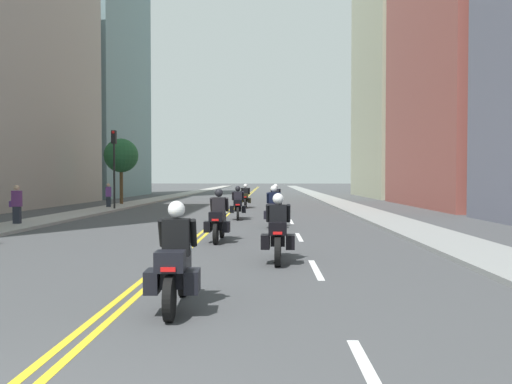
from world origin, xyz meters
name	(u,v)px	position (x,y,z in m)	size (l,w,h in m)	color
ground_plane	(246,198)	(0.00, 48.00, 0.00)	(264.00, 264.00, 0.00)	#414245
sidewalk_left	(169,197)	(-7.71, 48.00, 0.06)	(2.14, 144.00, 0.12)	#9D9A94
sidewalk_right	(323,197)	(7.71, 48.00, 0.06)	(2.14, 144.00, 0.12)	gray
centreline_yellow_inner	(244,198)	(-0.12, 48.00, 0.00)	(0.12, 132.00, 0.01)	yellow
centreline_yellow_outer	(247,198)	(0.12, 48.00, 0.00)	(0.12, 132.00, 0.01)	yellow
lane_dashes_white	(285,209)	(3.32, 29.00, 0.00)	(0.14, 56.40, 0.01)	silver
building_right_1	(468,58)	(15.96, 32.65, 10.20)	(7.48, 16.47, 20.39)	brown
building_left_2	(98,48)	(-15.85, 51.44, 15.78)	(7.26, 17.52, 31.57)	gray
building_right_2	(409,84)	(16.82, 50.78, 11.68)	(9.19, 16.91, 23.37)	#A6A789
motorcycle_0	(176,266)	(0.92, 4.60, 0.66)	(0.78, 2.14, 1.62)	black
motorcycle_1	(278,234)	(2.53, 8.96, 0.65)	(0.77, 2.22, 1.61)	black
motorcycle_2	(218,220)	(0.76, 12.76, 0.66)	(0.77, 2.28, 1.64)	black
motorcycle_3	(274,210)	(2.51, 17.42, 0.68)	(0.77, 2.32, 1.67)	black
motorcycle_4	(238,205)	(0.84, 21.30, 0.66)	(0.78, 2.26, 1.59)	black
motorcycle_5	(276,201)	(2.70, 26.32, 0.66)	(0.78, 2.12, 1.62)	black
motorcycle_6	(245,198)	(0.78, 30.65, 0.66)	(0.76, 2.28, 1.57)	black
traffic_light_near	(114,155)	(-7.04, 27.77, 3.34)	(0.28, 0.38, 4.83)	black
pedestrian_1	(17,205)	(-7.90, 17.49, 0.87)	(0.49, 0.24, 1.68)	#252933
pedestrian_2	(108,196)	(-7.90, 29.36, 0.84)	(0.41, 0.33, 1.63)	#212831
street_tree_0	(121,156)	(-8.24, 33.39, 3.55)	(2.42, 2.42, 4.79)	#513B21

